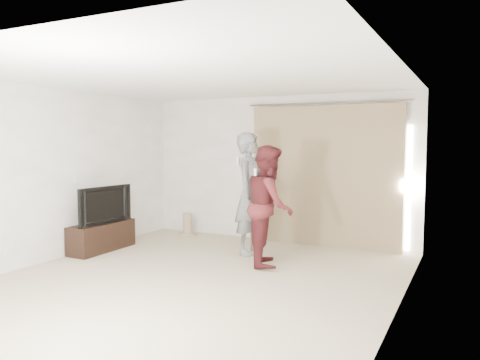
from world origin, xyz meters
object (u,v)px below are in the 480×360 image
tv (101,205)px  person_man (251,193)px  person_woman (270,205)px  tv_console (102,237)px

tv → person_man: bearing=-62.1°
tv → person_woman: 2.85m
tv_console → tv: (0.00, 0.00, 0.53)m
tv_console → person_woman: 2.92m
tv_console → person_woman: (2.81, 0.45, 0.64)m
person_man → tv_console: bearing=-157.5°
tv → person_woman: person_woman is taller
tv → person_man: size_ratio=0.55×
person_woman → tv_console: bearing=-170.9°
tv → person_woman: bearing=-75.5°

